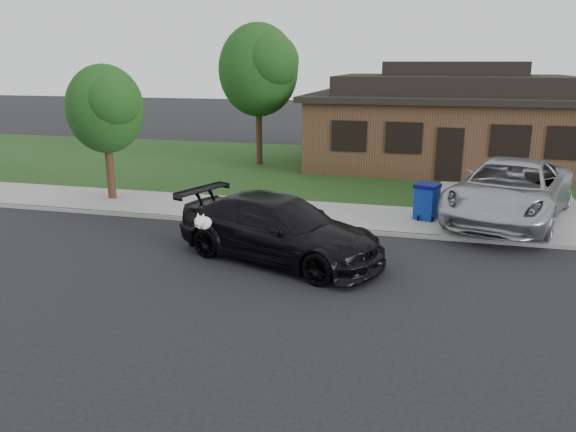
# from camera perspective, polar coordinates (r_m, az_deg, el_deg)

# --- Properties ---
(ground) EXTENTS (120.00, 120.00, 0.00)m
(ground) POSITION_cam_1_polar(r_m,az_deg,el_deg) (13.26, -1.14, -5.64)
(ground) COLOR black
(ground) RESTS_ON ground
(sidewalk) EXTENTS (60.00, 3.00, 0.12)m
(sidewalk) POSITION_cam_1_polar(r_m,az_deg,el_deg) (17.87, 3.20, 0.12)
(sidewalk) COLOR gray
(sidewalk) RESTS_ON ground
(curb) EXTENTS (60.00, 0.12, 0.12)m
(curb) POSITION_cam_1_polar(r_m,az_deg,el_deg) (16.45, 2.16, -1.21)
(curb) COLOR gray
(curb) RESTS_ON ground
(lawn) EXTENTS (60.00, 13.00, 0.13)m
(lawn) POSITION_cam_1_polar(r_m,az_deg,el_deg) (25.57, 6.80, 4.70)
(lawn) COLOR #193814
(lawn) RESTS_ON ground
(driveway) EXTENTS (4.50, 13.00, 0.14)m
(driveway) POSITION_cam_1_polar(r_m,az_deg,el_deg) (22.55, 20.97, 2.36)
(driveway) COLOR gray
(driveway) RESTS_ON ground
(sedan) EXTENTS (5.85, 3.91, 1.57)m
(sedan) POSITION_cam_1_polar(r_m,az_deg,el_deg) (13.82, -0.93, -1.30)
(sedan) COLOR black
(sedan) RESTS_ON ground
(minivan) EXTENTS (4.72, 6.98, 1.78)m
(minivan) POSITION_cam_1_polar(r_m,az_deg,el_deg) (18.14, 21.62, 2.43)
(minivan) COLOR #A8A9AF
(minivan) RESTS_ON driveway
(recycling_bin) EXTENTS (0.84, 0.84, 1.09)m
(recycling_bin) POSITION_cam_1_polar(r_m,az_deg,el_deg) (17.56, 13.89, 1.47)
(recycling_bin) COLOR navy
(recycling_bin) RESTS_ON sidewalk
(house) EXTENTS (12.60, 8.60, 4.65)m
(house) POSITION_cam_1_polar(r_m,az_deg,el_deg) (27.04, 16.08, 9.23)
(house) COLOR #422B1C
(house) RESTS_ON ground
(tree_0) EXTENTS (3.78, 3.60, 6.34)m
(tree_0) POSITION_cam_1_polar(r_m,az_deg,el_deg) (25.95, -2.77, 14.75)
(tree_0) COLOR #332114
(tree_0) RESTS_ON ground
(tree_2) EXTENTS (2.73, 2.60, 4.59)m
(tree_2) POSITION_cam_1_polar(r_m,az_deg,el_deg) (20.18, -17.95, 10.42)
(tree_2) COLOR #332114
(tree_2) RESTS_ON ground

